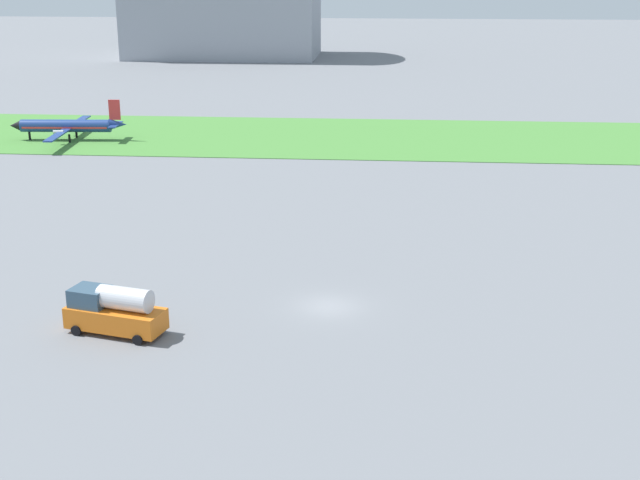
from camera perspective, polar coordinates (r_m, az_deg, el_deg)
ground_plane at (r=62.28m, az=0.58°, el=-4.33°), size 600.00×600.00×0.00m
grass_taxiway_strip at (r=120.58m, az=2.62°, el=6.66°), size 360.00×28.00×0.08m
airplane_taxiing_turboprop at (r=122.84m, az=-16.01°, el=7.14°), size 15.74×18.37×5.50m
fuel_truck_near_gate at (r=59.04m, az=-13.22°, el=-4.47°), size 6.89×3.94×3.29m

